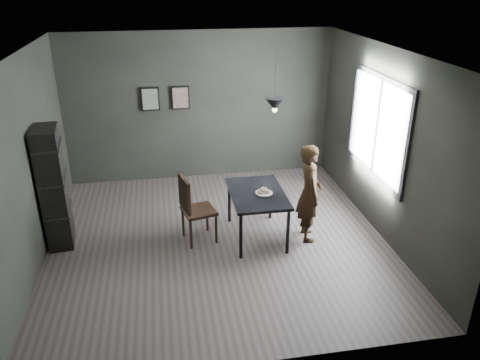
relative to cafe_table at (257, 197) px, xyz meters
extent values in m
plane|color=#383231|center=(-0.60, 0.00, -0.67)|extent=(5.00, 5.00, 0.00)
cube|color=black|center=(-0.60, 2.50, 0.73)|extent=(5.00, 0.10, 2.80)
cube|color=silver|center=(-0.60, 0.00, 2.13)|extent=(5.00, 5.00, 0.02)
cube|color=white|center=(1.88, 0.20, 0.93)|extent=(0.02, 1.80, 1.40)
cube|color=black|center=(1.87, 0.20, 0.93)|extent=(0.04, 1.96, 1.56)
cube|color=black|center=(0.00, 0.00, 0.06)|extent=(0.80, 1.20, 0.04)
cylinder|color=black|center=(-0.34, -0.54, -0.32)|extent=(0.05, 0.05, 0.71)
cylinder|color=black|center=(0.34, -0.54, -0.32)|extent=(0.05, 0.05, 0.71)
cylinder|color=black|center=(-0.34, 0.54, -0.32)|extent=(0.05, 0.05, 0.71)
cylinder|color=black|center=(0.34, 0.54, -0.32)|extent=(0.05, 0.05, 0.71)
cylinder|color=white|center=(0.09, -0.06, 0.08)|extent=(0.23, 0.23, 0.01)
torus|color=beige|center=(0.13, -0.05, 0.11)|extent=(0.11, 0.11, 0.04)
torus|color=beige|center=(0.04, -0.06, 0.11)|extent=(0.11, 0.11, 0.04)
torus|color=beige|center=(0.09, -0.06, 0.15)|extent=(0.14, 0.15, 0.06)
imported|color=black|center=(0.75, -0.15, 0.08)|extent=(0.41, 0.58, 1.51)
cube|color=black|center=(-0.87, 0.07, -0.18)|extent=(0.55, 0.55, 0.04)
cube|color=black|center=(-1.07, 0.02, 0.13)|extent=(0.15, 0.45, 0.50)
cylinder|color=black|center=(-1.01, -0.17, -0.45)|extent=(0.04, 0.04, 0.45)
cylinder|color=black|center=(-0.63, -0.08, -0.45)|extent=(0.04, 0.04, 0.45)
cylinder|color=black|center=(-1.11, 0.21, -0.45)|extent=(0.04, 0.04, 0.45)
cylinder|color=black|center=(-0.72, 0.30, -0.45)|extent=(0.04, 0.04, 0.45)
cube|color=black|center=(-2.92, 0.34, 0.23)|extent=(0.40, 0.63, 1.80)
cylinder|color=black|center=(0.25, 0.10, 1.75)|extent=(0.01, 0.01, 0.75)
cone|color=black|center=(0.25, 0.10, 1.38)|extent=(0.28, 0.28, 0.18)
sphere|color=#FFE0B2|center=(0.25, 0.10, 1.30)|extent=(0.07, 0.07, 0.07)
cube|color=black|center=(-1.50, 2.47, 0.93)|extent=(0.34, 0.03, 0.44)
cube|color=#3E574F|center=(-1.50, 2.45, 0.93)|extent=(0.28, 0.01, 0.38)
cube|color=black|center=(-0.95, 2.47, 0.93)|extent=(0.34, 0.03, 0.44)
cube|color=brown|center=(-0.95, 2.45, 0.93)|extent=(0.28, 0.01, 0.38)
camera|label=1|loc=(-1.32, -6.09, 3.09)|focal=35.00mm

